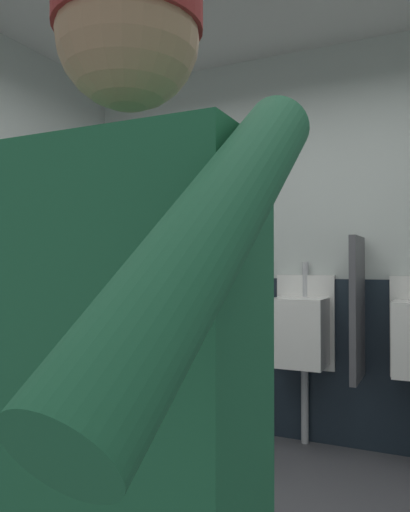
% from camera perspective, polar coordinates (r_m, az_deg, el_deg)
% --- Properties ---
extents(wall_back, '(4.26, 0.12, 2.74)m').
position_cam_1_polar(wall_back, '(3.56, 13.25, 1.41)').
color(wall_back, silver).
rests_on(wall_back, ground_plane).
extents(wainscot_band_back, '(3.66, 0.03, 1.12)m').
position_cam_1_polar(wainscot_band_back, '(3.55, 13.04, -11.69)').
color(wainscot_band_back, '#19232D').
rests_on(wainscot_band_back, ground_plane).
extents(urinal_left, '(0.40, 0.34, 1.24)m').
position_cam_1_polar(urinal_left, '(3.40, 11.09, -8.51)').
color(urinal_left, white).
rests_on(urinal_left, ground_plane).
extents(privacy_divider_panel, '(0.04, 0.40, 0.90)m').
position_cam_1_polar(privacy_divider_panel, '(3.24, 17.25, -5.79)').
color(privacy_divider_panel, '#4C4C51').
extents(person, '(0.65, 0.60, 1.72)m').
position_cam_1_polar(person, '(0.84, -9.33, -14.72)').
color(person, '#2D3342').
rests_on(person, ground_plane).
extents(trash_bin, '(0.32, 0.32, 0.69)m').
position_cam_1_polar(trash_bin, '(3.61, -15.01, -15.00)').
color(trash_bin, '#38383D').
rests_on(trash_bin, ground_plane).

